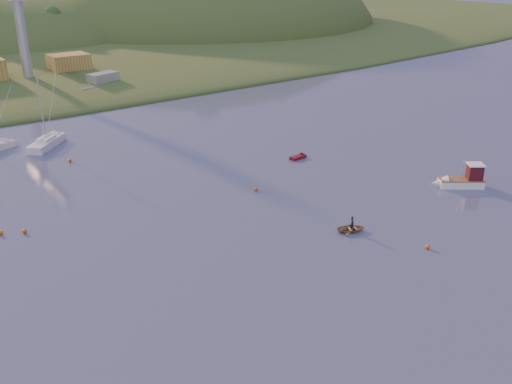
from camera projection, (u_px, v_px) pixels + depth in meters
ground at (500, 382)px, 40.86m from camera, size 500.00×500.00×0.00m
hill_right at (204, 30)px, 237.97m from camera, size 150.00×130.00×60.00m
wharf at (40, 81)px, 133.89m from camera, size 42.00×16.00×2.40m
shed_east at (69, 62)px, 138.54m from camera, size 9.00×7.00×4.00m
dock_crane at (21, 12)px, 123.45m from camera, size 3.20×28.00×20.30m
fishing_boat at (458, 180)px, 75.16m from camera, size 6.62×5.69×4.29m
sailboat_near at (46, 142)px, 91.08m from camera, size 7.82×8.00×11.94m
canoe at (352, 229)px, 63.14m from camera, size 3.81×3.34×0.66m
paddler at (352, 225)px, 62.97m from camera, size 0.58×0.68×1.58m
red_tender at (301, 156)px, 86.32m from camera, size 3.26×1.38×1.08m
work_vessel at (104, 84)px, 128.86m from camera, size 16.85×10.38×4.08m
buoy_0 at (428, 247)px, 59.39m from camera, size 0.50×0.50×0.50m
buoy_1 at (256, 189)px, 74.13m from camera, size 0.50×0.50×0.50m
buoy_2 at (1, 233)px, 62.40m from camera, size 0.50×0.50×0.50m
buoy_3 at (70, 160)px, 84.55m from camera, size 0.50×0.50×0.50m
buoy_4 at (24, 231)px, 62.77m from camera, size 0.50×0.50×0.50m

